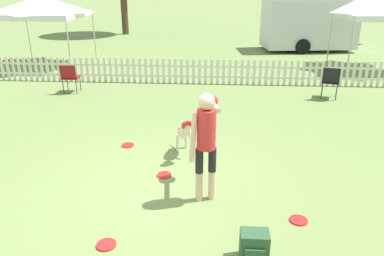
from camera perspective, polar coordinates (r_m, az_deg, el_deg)
The scene contains 14 objects.
ground_plane at distance 6.23m, azimuth -5.73°, elevation -9.16°, with size 240.00×240.00×0.00m, color olive.
handler_person at distance 5.48m, azimuth 2.17°, elevation -0.89°, with size 0.45×1.11×1.71m.
leaping_dog at distance 7.15m, azimuth -1.16°, elevation -0.44°, with size 0.47×1.01×0.86m.
frisbee_near_handler at distance 7.82m, azimuth -9.76°, elevation -2.60°, with size 0.26×0.26×0.02m.
frisbee_near_dog at distance 5.66m, azimuth 15.93°, elevation -13.36°, with size 0.26×0.26×0.02m.
frisbee_midfield at distance 6.59m, azimuth -4.25°, elevation -7.15°, with size 0.26×0.26×0.02m.
frisbee_far_scatter at distance 5.15m, azimuth -12.93°, elevation -16.94°, with size 0.26×0.26×0.02m.
backpack_on_grass at distance 4.79m, azimuth 9.46°, elevation -17.36°, with size 0.35×0.28×0.38m.
picket_fence at distance 12.34m, azimuth -0.69°, elevation 8.63°, with size 27.28×0.04×0.80m.
folding_chair_blue_left at distance 11.35m, azimuth 20.39°, elevation 6.90°, with size 0.58×0.60×0.92m.
folding_chair_center at distance 11.82m, azimuth -18.14°, elevation 7.56°, with size 0.49×0.51×0.87m.
canopy_tent_main at distance 15.88m, azimuth 26.83°, elevation 16.63°, with size 2.61×2.61×2.96m.
canopy_tent_secondary at distance 15.88m, azimuth -21.88°, elevation 16.79°, with size 2.91×2.91×2.65m.
equipment_trailer at distance 19.29m, azimuth 17.32°, elevation 14.94°, with size 5.06×2.55×2.37m.
Camera 1 is at (0.98, -5.27, 3.18)m, focal length 35.00 mm.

